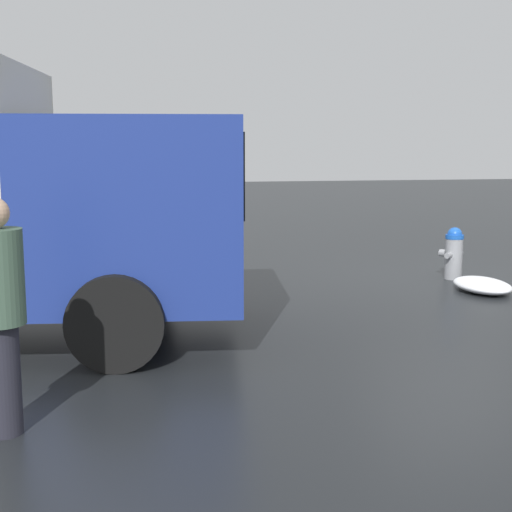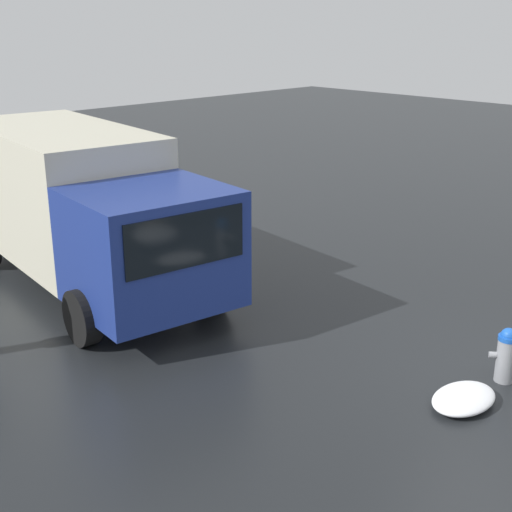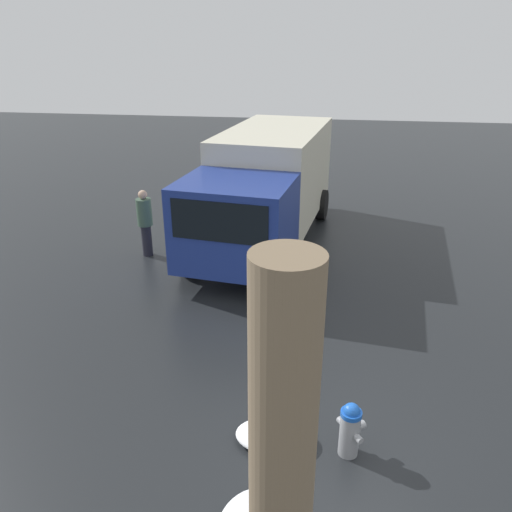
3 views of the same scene
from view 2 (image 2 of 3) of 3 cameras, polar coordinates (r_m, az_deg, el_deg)
ground_plane at (r=10.75m, az=19.16°, el=-9.40°), size 60.00×60.00×0.00m
fire_hydrant at (r=10.57m, az=19.40°, el=-7.41°), size 0.43×0.40×0.81m
delivery_truck at (r=13.61m, az=-13.76°, el=4.09°), size 7.22×3.34×2.85m
snow_pile_curbside at (r=9.94m, az=16.28°, el=-10.89°), size 0.70×1.07×0.19m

